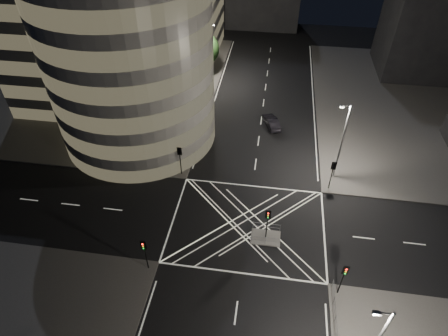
% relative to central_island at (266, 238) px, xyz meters
% --- Properties ---
extents(ground, '(120.00, 120.00, 0.00)m').
position_rel_central_island_xyz_m(ground, '(-2.00, 1.50, -0.07)').
color(ground, black).
rests_on(ground, ground).
extents(sidewalk_far_left, '(42.00, 42.00, 0.15)m').
position_rel_central_island_xyz_m(sidewalk_far_left, '(-31.00, 28.50, 0.00)').
color(sidewalk_far_left, '#4E4C49').
rests_on(sidewalk_far_left, ground).
extents(central_island, '(3.00, 2.00, 0.15)m').
position_rel_central_island_xyz_m(central_island, '(0.00, 0.00, 0.00)').
color(central_island, slate).
rests_on(central_island, ground).
extents(office_tower_curved, '(30.00, 29.00, 27.20)m').
position_rel_central_island_xyz_m(office_tower_curved, '(-22.74, 20.24, 12.58)').
color(office_tower_curved, gray).
rests_on(office_tower_curved, sidewalk_far_left).
extents(building_right_far, '(14.00, 12.00, 15.00)m').
position_rel_central_island_xyz_m(building_right_far, '(24.00, 41.50, 7.58)').
color(building_right_far, black).
rests_on(building_right_far, sidewalk_far_right).
extents(tree_a, '(4.38, 4.38, 6.88)m').
position_rel_central_island_xyz_m(tree_a, '(-12.50, 10.50, 4.43)').
color(tree_a, black).
rests_on(tree_a, sidewalk_far_left).
extents(tree_b, '(4.68, 4.68, 7.33)m').
position_rel_central_island_xyz_m(tree_b, '(-12.50, 16.50, 4.71)').
color(tree_b, black).
rests_on(tree_b, sidewalk_far_left).
extents(tree_c, '(3.64, 3.64, 6.99)m').
position_rel_central_island_xyz_m(tree_c, '(-12.50, 22.50, 4.95)').
color(tree_c, black).
rests_on(tree_c, sidewalk_far_left).
extents(tree_d, '(4.26, 4.26, 7.14)m').
position_rel_central_island_xyz_m(tree_d, '(-12.50, 28.50, 4.75)').
color(tree_d, black).
rests_on(tree_d, sidewalk_far_left).
extents(tree_e, '(4.45, 4.45, 7.10)m').
position_rel_central_island_xyz_m(tree_e, '(-12.50, 34.50, 4.61)').
color(tree_e, black).
rests_on(tree_e, sidewalk_far_left).
extents(traffic_signal_fl, '(0.55, 0.22, 4.00)m').
position_rel_central_island_xyz_m(traffic_signal_fl, '(-10.80, 8.30, 2.84)').
color(traffic_signal_fl, black).
rests_on(traffic_signal_fl, sidewalk_far_left).
extents(traffic_signal_nl, '(0.55, 0.22, 4.00)m').
position_rel_central_island_xyz_m(traffic_signal_nl, '(-10.80, -5.30, 2.84)').
color(traffic_signal_nl, black).
rests_on(traffic_signal_nl, sidewalk_near_left).
extents(traffic_signal_fr, '(0.55, 0.22, 4.00)m').
position_rel_central_island_xyz_m(traffic_signal_fr, '(6.80, 8.30, 2.84)').
color(traffic_signal_fr, black).
rests_on(traffic_signal_fr, sidewalk_far_right).
extents(traffic_signal_nr, '(0.55, 0.22, 4.00)m').
position_rel_central_island_xyz_m(traffic_signal_nr, '(6.80, -5.30, 2.84)').
color(traffic_signal_nr, black).
rests_on(traffic_signal_nr, sidewalk_near_right).
extents(traffic_signal_island, '(0.55, 0.22, 4.00)m').
position_rel_central_island_xyz_m(traffic_signal_island, '(0.00, 0.00, 2.84)').
color(traffic_signal_island, black).
rests_on(traffic_signal_island, central_island).
extents(street_lamp_left_near, '(1.25, 0.25, 10.00)m').
position_rel_central_island_xyz_m(street_lamp_left_near, '(-11.44, 13.50, 5.47)').
color(street_lamp_left_near, slate).
rests_on(street_lamp_left_near, sidewalk_far_left).
extents(street_lamp_left_far, '(1.25, 0.25, 10.00)m').
position_rel_central_island_xyz_m(street_lamp_left_far, '(-11.44, 31.50, 5.47)').
color(street_lamp_left_far, slate).
rests_on(street_lamp_left_far, sidewalk_far_left).
extents(street_lamp_right_far, '(1.25, 0.25, 10.00)m').
position_rel_central_island_xyz_m(street_lamp_right_far, '(7.44, 10.50, 5.47)').
color(street_lamp_right_far, slate).
rests_on(street_lamp_right_far, sidewalk_far_right).
extents(railing_island_south, '(2.80, 0.06, 1.10)m').
position_rel_central_island_xyz_m(railing_island_south, '(0.00, -0.90, 0.62)').
color(railing_island_south, slate).
rests_on(railing_island_south, central_island).
extents(railing_island_north, '(2.80, 0.06, 1.10)m').
position_rel_central_island_xyz_m(railing_island_north, '(0.00, 0.90, 0.62)').
color(railing_island_north, slate).
rests_on(railing_island_north, central_island).
extents(sedan, '(2.98, 4.57, 1.42)m').
position_rel_central_island_xyz_m(sedan, '(-0.50, 20.26, 0.64)').
color(sedan, black).
rests_on(sedan, ground).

